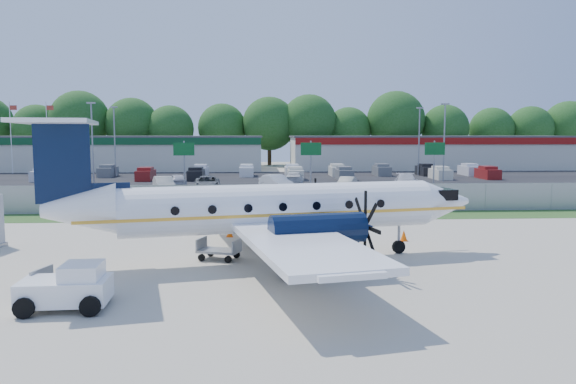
{
  "coord_description": "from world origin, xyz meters",
  "views": [
    {
      "loc": [
        -1.88,
        -25.96,
        5.66
      ],
      "look_at": [
        0.0,
        6.0,
        2.3
      ],
      "focal_mm": 35.0,
      "sensor_mm": 36.0,
      "label": 1
    }
  ],
  "objects": [
    {
      "name": "cone_starboard_wing",
      "position": [
        -3.3,
        4.52,
        0.25
      ],
      "size": [
        0.37,
        0.37,
        0.52
      ],
      "color": "#EB5607",
      "rests_on": "ground"
    },
    {
      "name": "sign_left",
      "position": [
        -8.0,
        22.91,
        3.61
      ],
      "size": [
        1.8,
        0.26,
        5.0
      ],
      "color": "gray",
      "rests_on": "ground"
    },
    {
      "name": "parked_car_g",
      "position": [
        2.32,
        34.94,
        0.0
      ],
      "size": [
        2.62,
        5.3,
        1.48
      ],
      "primitive_type": "imported",
      "rotation": [
        0.0,
        0.0,
        3.03
      ],
      "color": "silver",
      "rests_on": "ground"
    },
    {
      "name": "parked_car_e",
      "position": [
        13.24,
        29.27,
        0.0
      ],
      "size": [
        3.38,
        5.8,
        1.58
      ],
      "primitive_type": "imported",
      "rotation": [
        0.0,
        0.0,
        -0.23
      ],
      "color": "silver",
      "rests_on": "ground"
    },
    {
      "name": "flagpole_west",
      "position": [
        -35.92,
        55.0,
        5.64
      ],
      "size": [
        1.06,
        0.12,
        10.0
      ],
      "color": "white",
      "rests_on": "ground"
    },
    {
      "name": "road_car_mid",
      "position": [
        11.67,
        20.18,
        0.0
      ],
      "size": [
        4.52,
        2.33,
        1.42
      ],
      "primitive_type": "imported",
      "rotation": [
        0.0,
        0.0,
        -1.37
      ],
      "color": "black",
      "rests_on": "ground"
    },
    {
      "name": "light_pole_sw",
      "position": [
        -20.0,
        48.0,
        5.23
      ],
      "size": [
        0.9,
        0.35,
        9.09
      ],
      "color": "gray",
      "rests_on": "ground"
    },
    {
      "name": "parked_car_d",
      "position": [
        7.25,
        29.32,
        0.0
      ],
      "size": [
        2.77,
        4.28,
        1.33
      ],
      "primitive_type": "imported",
      "rotation": [
        0.0,
        0.0,
        -0.37
      ],
      "color": "beige",
      "rests_on": "ground"
    },
    {
      "name": "light_pole_nw",
      "position": [
        -20.0,
        38.0,
        5.23
      ],
      "size": [
        0.9,
        0.35,
        9.09
      ],
      "color": "gray",
      "rests_on": "ground"
    },
    {
      "name": "tree_line",
      "position": [
        0.0,
        74.0,
        0.0
      ],
      "size": [
        112.0,
        6.0,
        14.0
      ],
      "primitive_type": null,
      "color": "#1C4D16",
      "rests_on": "ground"
    },
    {
      "name": "aircraft",
      "position": [
        -1.2,
        -1.5,
        2.39
      ],
      "size": [
        20.26,
        19.84,
        6.18
      ],
      "color": "white",
      "rests_on": "ground"
    },
    {
      "name": "baggage_cart_near",
      "position": [
        -8.21,
        -7.02,
        0.51
      ],
      "size": [
        2.3,
        1.69,
        1.09
      ],
      "color": "gray",
      "rests_on": "ground"
    },
    {
      "name": "access_road",
      "position": [
        0.0,
        19.0,
        0.01
      ],
      "size": [
        170.0,
        8.0,
        0.02
      ],
      "primitive_type": "cube",
      "color": "black",
      "rests_on": "ground"
    },
    {
      "name": "parked_car_c",
      "position": [
        0.19,
        29.14,
        0.0
      ],
      "size": [
        3.49,
        5.05,
        1.58
      ],
      "primitive_type": "imported",
      "rotation": [
        0.0,
        0.0,
        0.42
      ],
      "color": "silver",
      "rests_on": "ground"
    },
    {
      "name": "flagpole_east",
      "position": [
        -30.92,
        55.0,
        5.64
      ],
      "size": [
        1.06,
        0.12,
        10.0
      ],
      "color": "white",
      "rests_on": "ground"
    },
    {
      "name": "building_east",
      "position": [
        26.0,
        61.98,
        2.63
      ],
      "size": [
        44.4,
        12.4,
        5.24
      ],
      "color": "silver",
      "rests_on": "ground"
    },
    {
      "name": "parked_car_a",
      "position": [
        -10.65,
        28.21,
        0.0
      ],
      "size": [
        2.89,
        4.91,
        1.53
      ],
      "primitive_type": "imported",
      "rotation": [
        0.0,
        0.0,
        0.29
      ],
      "color": "beige",
      "rests_on": "ground"
    },
    {
      "name": "sign_right",
      "position": [
        14.0,
        22.91,
        3.61
      ],
      "size": [
        1.8,
        0.26,
        5.0
      ],
      "color": "gray",
      "rests_on": "ground"
    },
    {
      "name": "parked_car_f",
      "position": [
        -10.19,
        34.15,
        0.0
      ],
      "size": [
        2.68,
        4.28,
        1.36
      ],
      "primitive_type": "imported",
      "rotation": [
        0.0,
        0.0,
        3.43
      ],
      "color": "silver",
      "rests_on": "ground"
    },
    {
      "name": "cone_nose",
      "position": [
        5.94,
        2.8,
        0.27
      ],
      "size": [
        0.41,
        0.41,
        0.58
      ],
      "color": "#EB5607",
      "rests_on": "ground"
    },
    {
      "name": "pushback_tug",
      "position": [
        -7.9,
        -7.9,
        0.71
      ],
      "size": [
        2.81,
        2.06,
        1.48
      ],
      "color": "white",
      "rests_on": "ground"
    },
    {
      "name": "sign_mid",
      "position": [
        3.0,
        22.91,
        3.61
      ],
      "size": [
        1.8,
        0.26,
        5.0
      ],
      "color": "gray",
      "rests_on": "ground"
    },
    {
      "name": "ground",
      "position": [
        0.0,
        0.0,
        0.0
      ],
      "size": [
        170.0,
        170.0,
        0.0
      ],
      "primitive_type": "plane",
      "color": "#BFB6A1",
      "rests_on": "ground"
    },
    {
      "name": "building_west",
      "position": [
        -24.0,
        61.98,
        2.63
      ],
      "size": [
        46.4,
        12.4,
        5.24
      ],
      "color": "silver",
      "rests_on": "ground"
    },
    {
      "name": "perimeter_fence",
      "position": [
        0.0,
        14.0,
        1.0
      ],
      "size": [
        120.0,
        0.06,
        1.99
      ],
      "color": "gray",
      "rests_on": "ground"
    },
    {
      "name": "parked_car_b",
      "position": [
        -6.57,
        29.09,
        0.0
      ],
      "size": [
        2.95,
        5.58,
        1.5
      ],
      "primitive_type": "imported",
      "rotation": [
        0.0,
        0.0,
        0.09
      ],
      "color": "#595B5E",
      "rests_on": "ground"
    },
    {
      "name": "light_pole_ne",
      "position": [
        20.0,
        38.0,
        5.23
      ],
      "size": [
        0.9,
        0.35,
        9.09
      ],
      "color": "gray",
      "rests_on": "ground"
    },
    {
      "name": "parking_lot",
      "position": [
        0.0,
        40.0,
        0.01
      ],
      "size": [
        170.0,
        32.0,
        0.02
      ],
      "primitive_type": "cube",
      "color": "black",
      "rests_on": "ground"
    },
    {
      "name": "baggage_cart_far",
      "position": [
        -3.51,
        -1.06,
        0.44
      ],
      "size": [
        2.07,
        1.63,
        0.95
      ],
      "color": "gray",
      "rests_on": "ground"
    },
    {
      "name": "grass_verge",
      "position": [
        0.0,
        12.0,
        0.01
      ],
      "size": [
        170.0,
        4.0,
        0.02
      ],
      "primitive_type": "cube",
      "color": "#2D561E",
      "rests_on": "ground"
    },
    {
      "name": "far_parking_rows",
      "position": [
        0.0,
        45.0,
        0.0
      ],
      "size": [
        56.0,
        10.0,
        1.6
      ],
      "primitive_type": null,
      "color": "gray",
      "rests_on": "ground"
    },
    {
      "name": "road_car_west",
      "position": [
        -15.26,
        18.16,
        0.0
      ],
      "size": [
        4.33,
        2.69,
        1.35
      ],
      "primitive_type": "imported",
      "rotation": [
        0.0,
        0.0,
        1.24
      ],
      "color": "#595B5E",
      "rests_on": "ground"
    },
    {
      "name": "light_pole_se",
      "position": [
        20.0,
        48.0,
        5.23
      ],
      "size": [
        0.9,
        0.35,
        9.09
      ],
      "color": "gray",
      "rests_on": "ground"
    }
  ]
}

